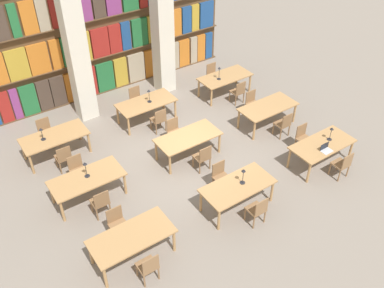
{
  "coord_description": "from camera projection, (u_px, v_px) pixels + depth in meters",
  "views": [
    {
      "loc": [
        -5.47,
        -8.23,
        8.27
      ],
      "look_at": [
        0.0,
        -0.23,
        0.66
      ],
      "focal_mm": 40.0,
      "sensor_mm": 36.0,
      "label": 1
    }
  ],
  "objects": [
    {
      "name": "reading_table_2",
      "position": [
        322.0,
        146.0,
        12.26
      ],
      "size": [
        1.91,
        0.93,
        0.74
      ],
      "color": "tan",
      "rests_on": "ground_plane"
    },
    {
      "name": "reading_table_1",
      "position": [
        238.0,
        187.0,
        10.91
      ],
      "size": [
        1.91,
        0.93,
        0.74
      ],
      "color": "tan",
      "rests_on": "ground_plane"
    },
    {
      "name": "pillar_center",
      "position": [
        161.0,
        10.0,
        14.2
      ],
      "size": [
        0.6,
        0.6,
        6.0
      ],
      "color": "silver",
      "rests_on": "ground_plane"
    },
    {
      "name": "desk_lamp_3",
      "position": [
        41.0,
        132.0,
        12.2
      ],
      "size": [
        0.14,
        0.14,
        0.41
      ],
      "color": "#232328",
      "rests_on": "reading_table_6"
    },
    {
      "name": "chair_6",
      "position": [
        101.0,
        202.0,
        10.76
      ],
      "size": [
        0.42,
        0.4,
        0.87
      ],
      "color": "olive",
      "rests_on": "ground_plane"
    },
    {
      "name": "chair_14",
      "position": [
        159.0,
        119.0,
        13.63
      ],
      "size": [
        0.42,
        0.4,
        0.87
      ],
      "color": "olive",
      "rests_on": "ground_plane"
    },
    {
      "name": "chair_0",
      "position": [
        148.0,
        266.0,
        9.25
      ],
      "size": [
        0.42,
        0.4,
        0.87
      ],
      "color": "olive",
      "rests_on": "ground_plane"
    },
    {
      "name": "chair_15",
      "position": [
        136.0,
        99.0,
        14.6
      ],
      "size": [
        0.42,
        0.4,
        0.87
      ],
      "rotation": [
        0.0,
        0.0,
        3.14
      ],
      "color": "olive",
      "rests_on": "ground_plane"
    },
    {
      "name": "chair_17",
      "position": [
        213.0,
        74.0,
        15.94
      ],
      "size": [
        0.42,
        0.4,
        0.87
      ],
      "rotation": [
        0.0,
        0.0,
        3.14
      ],
      "color": "olive",
      "rests_on": "ground_plane"
    },
    {
      "name": "pillar_left",
      "position": [
        73.0,
        32.0,
        12.82
      ],
      "size": [
        0.6,
        0.6,
        6.0
      ],
      "color": "silver",
      "rests_on": "ground_plane"
    },
    {
      "name": "bookshelf_bank",
      "position": [
        105.0,
        21.0,
        14.49
      ],
      "size": [
        9.33,
        0.35,
        5.5
      ],
      "color": "brown",
      "rests_on": "ground_plane"
    },
    {
      "name": "chair_12",
      "position": [
        64.0,
        157.0,
        12.16
      ],
      "size": [
        0.42,
        0.4,
        0.87
      ],
      "color": "olive",
      "rests_on": "ground_plane"
    },
    {
      "name": "chair_13",
      "position": [
        46.0,
        131.0,
        13.13
      ],
      "size": [
        0.42,
        0.4,
        0.87
      ],
      "rotation": [
        0.0,
        0.0,
        3.14
      ],
      "color": "olive",
      "rests_on": "ground_plane"
    },
    {
      "name": "chair_8",
      "position": [
        203.0,
        157.0,
        12.16
      ],
      "size": [
        0.42,
        0.4,
        0.87
      ],
      "color": "olive",
      "rests_on": "ground_plane"
    },
    {
      "name": "reading_table_0",
      "position": [
        132.0,
        238.0,
        9.62
      ],
      "size": [
        1.91,
        0.93,
        0.74
      ],
      "color": "tan",
      "rests_on": "ground_plane"
    },
    {
      "name": "chair_10",
      "position": [
        284.0,
        124.0,
        13.43
      ],
      "size": [
        0.42,
        0.4,
        0.87
      ],
      "color": "olive",
      "rests_on": "ground_plane"
    },
    {
      "name": "chair_5",
      "position": [
        303.0,
        137.0,
        12.88
      ],
      "size": [
        0.42,
        0.4,
        0.87
      ],
      "rotation": [
        0.0,
        0.0,
        3.14
      ],
      "color": "olive",
      "rests_on": "ground_plane"
    },
    {
      "name": "chair_7",
      "position": [
        77.0,
        169.0,
        11.73
      ],
      "size": [
        0.42,
        0.4,
        0.87
      ],
      "rotation": [
        0.0,
        0.0,
        3.14
      ],
      "color": "olive",
      "rests_on": "ground_plane"
    },
    {
      "name": "desk_lamp_5",
      "position": [
        219.0,
        71.0,
        14.92
      ],
      "size": [
        0.14,
        0.14,
        0.48
      ],
      "color": "#232328",
      "rests_on": "reading_table_8"
    },
    {
      "name": "ground_plane",
      "position": [
        188.0,
        157.0,
        12.88
      ],
      "size": [
        40.0,
        40.0,
        0.0
      ],
      "primitive_type": "plane",
      "color": "gray"
    },
    {
      "name": "chair_2",
      "position": [
        258.0,
        210.0,
        10.56
      ],
      "size": [
        0.42,
        0.4,
        0.87
      ],
      "color": "olive",
      "rests_on": "ground_plane"
    },
    {
      "name": "desk_lamp_0",
      "position": [
        243.0,
        174.0,
        10.74
      ],
      "size": [
        0.14,
        0.14,
        0.46
      ],
      "color": "#232328",
      "rests_on": "reading_table_1"
    },
    {
      "name": "reading_table_6",
      "position": [
        54.0,
        138.0,
        12.54
      ],
      "size": [
        1.91,
        0.93,
        0.74
      ],
      "color": "tan",
      "rests_on": "ground_plane"
    },
    {
      "name": "reading_table_5",
      "position": [
        268.0,
        108.0,
        13.8
      ],
      "size": [
        1.91,
        0.93,
        0.74
      ],
      "color": "tan",
      "rests_on": "ground_plane"
    },
    {
      "name": "reading_table_3",
      "position": [
        87.0,
        180.0,
        11.13
      ],
      "size": [
        1.91,
        0.93,
        0.74
      ],
      "color": "tan",
      "rests_on": "ground_plane"
    },
    {
      "name": "reading_table_8",
      "position": [
        225.0,
        78.0,
        15.33
      ],
      "size": [
        1.91,
        0.93,
        0.74
      ],
      "color": "tan",
      "rests_on": "ground_plane"
    },
    {
      "name": "chair_3",
      "position": [
        221.0,
        176.0,
        11.53
      ],
      "size": [
        0.42,
        0.4,
        0.87
      ],
      "rotation": [
        0.0,
        0.0,
        3.14
      ],
      "color": "olive",
      "rests_on": "ground_plane"
    },
    {
      "name": "chair_16",
      "position": [
        238.0,
        91.0,
        14.97
      ],
      "size": [
        0.42,
        0.4,
        0.87
      ],
      "color": "olive",
      "rests_on": "ground_plane"
    },
    {
      "name": "desk_lamp_1",
      "position": [
        331.0,
        131.0,
        12.18
      ],
      "size": [
        0.14,
        0.14,
        0.43
      ],
      "color": "#232328",
      "rests_on": "reading_table_2"
    },
    {
      "name": "laptop",
      "position": [
        326.0,
        150.0,
        11.93
      ],
      "size": [
        0.32,
        0.22,
        0.21
      ],
      "color": "silver",
      "rests_on": "reading_table_2"
    },
    {
      "name": "desk_lamp_4",
      "position": [
        149.0,
        94.0,
        13.76
      ],
      "size": [
        0.14,
        0.14,
        0.46
      ],
      "color": "#232328",
      "rests_on": "reading_table_7"
    },
    {
      "name": "chair_1",
      "position": [
        117.0,
        223.0,
        10.22
      ],
      "size": [
        0.42,
        0.4,
        0.87
      ],
      "rotation": [
        0.0,
        0.0,
        3.14
      ],
      "color": "olive",
      "rests_on": "ground_plane"
    },
    {
      "name": "desk_lamp_2",
      "position": [
        85.0,
        167.0,
        10.93
      ],
      "size": [
        0.14,
        0.14,
        0.47
      ],
      "color": "#232328",
      "rests_on": "reading_table_3"
    },
    {
      "name": "reading_table_7",
      "position": [
        146.0,
        104.0,
        13.99
      ],
      "size": [
        1.91,
        0.93,
        0.74
      ],
      "color": "tan",
      "rests_on": "ground_plane"
    },
    {
      "name": "chair_9",
      "position": [
        175.0,
        131.0,
        13.13
      ],
      "size": [
        0.42,
        0.4,
        0.87
      ],
      "rotation": [
        0.0,
        0.0,
        3.14
      ],
      "color": "olive",
      "rests_on": "ground_plane"
    },
    {
      "name": "chair_4",
      "position": [
        343.0,
        164.0,
        11.91
      ],
      "size": [
        0.42,
        0.4,
        0.87
      ],
      "color": "olive",
      "rests_on": "ground_plane"
    },
    {
      "name": "reading_table_4",
      "position": [
        188.0,
        138.0,
        12.53
      ],
      "size": [
        1.91,
        0.93,
        0.74
      ],
      "color": "tan",
      "rests_on": "ground_plane"
    },
    {
      "name": "chair_11",
      "position": [
        252.0,
        103.0,
        14.4
      ],
      "size": [
        0.42,
        0.4,
        0.87
      ],
      "rotation": [
        0.0,
        0.0,
        3.14
      ],
      "color": "olive",
      "rests_on": "ground_plane"
    }
  ]
}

